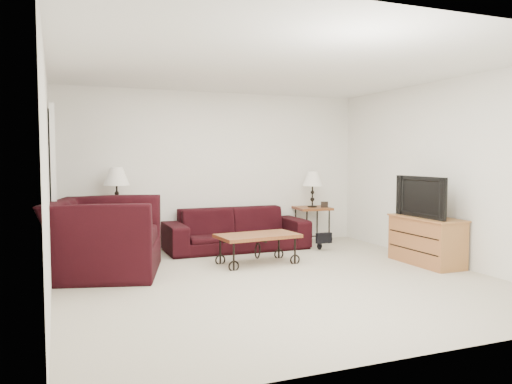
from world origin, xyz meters
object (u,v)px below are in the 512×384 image
lamp_left (117,190)px  television (426,197)px  lamp_right (312,189)px  armchair (105,237)px  side_table_left (118,234)px  tv_stand (426,241)px  side_table_right (312,225)px  sofa (237,229)px  coffee_table (258,249)px  backpack (320,234)px

lamp_left → television: lamp_left is taller
lamp_right → armchair: lamp_right is taller
side_table_left → tv_stand: size_ratio=0.61×
side_table_right → television: (0.58, -2.15, 0.62)m
lamp_left → tv_stand: size_ratio=0.61×
side_table_right → lamp_left: bearing=180.0°
armchair → sofa: bearing=-49.7°
sofa → side_table_left: size_ratio=3.40×
lamp_right → coffee_table: bearing=-139.7°
side_table_right → television: television is taller
side_table_left → tv_stand: side_table_left is taller
lamp_right → tv_stand: (0.60, -2.15, -0.58)m
side_table_left → side_table_right: 3.22m
lamp_right → tv_stand: 2.30m
sofa → side_table_right: bearing=7.2°
coffee_table → television: (2.10, -0.86, 0.72)m
coffee_table → backpack: backpack is taller
armchair → tv_stand: bearing=-88.4°
side_table_left → television: (3.81, -2.15, 0.59)m
lamp_left → armchair: size_ratio=0.45×
tv_stand → side_table_right: bearing=105.7°
backpack → coffee_table: bearing=-158.1°
television → coffee_table: bearing=-112.2°
television → backpack: (-0.81, 1.48, -0.67)m
sofa → armchair: (-2.07, -0.97, 0.14)m
lamp_left → armchair: 1.29m
side_table_right → armchair: bearing=-161.8°
sofa → side_table_right: size_ratio=3.68×
lamp_left → coffee_table: size_ratio=0.60×
side_table_left → coffee_table: (1.71, -1.29, -0.12)m
lamp_right → television: 2.22m
lamp_left → backpack: (3.00, -0.67, -0.73)m
lamp_left → lamp_right: (3.22, 0.00, -0.07)m
coffee_table → side_table_left: bearing=143.0°
armchair → lamp_left: bearing=1.7°
side_table_right → coffee_table: size_ratio=0.55×
sofa → tv_stand: (2.04, -1.97, -0.00)m
side_table_left → television: television is taller
tv_stand → television: 0.60m
side_table_right → television: size_ratio=0.63×
side_table_left → side_table_right: size_ratio=1.08×
armchair → coffee_table: bearing=-78.8°
side_table_right → lamp_right: 0.60m
side_table_left → armchair: armchair is taller
coffee_table → backpack: bearing=25.6°
side_table_right → side_table_left: bearing=180.0°
side_table_right → backpack: bearing=-108.4°
coffee_table → backpack: size_ratio=2.18×
lamp_right → armchair: (-3.50, -1.15, -0.44)m
armchair → lamp_right: bearing=-56.6°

